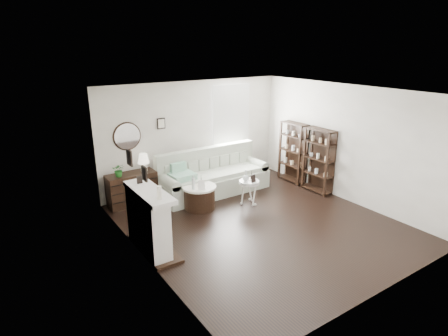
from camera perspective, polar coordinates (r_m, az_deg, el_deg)
room at (r=9.84m, az=-0.75°, el=6.97°), size 5.50×5.50×5.50m
fireplace at (r=6.80m, az=-11.37°, el=-8.25°), size 0.50×1.40×1.84m
shelf_unit_far at (r=10.13m, az=10.47°, el=2.37°), size 0.30×0.80×1.60m
shelf_unit_near at (r=9.54m, az=14.21°, el=1.10°), size 0.30×0.80×1.60m
sofa at (r=9.36m, az=-1.76°, el=-1.52°), size 2.78×0.96×1.08m
quilt at (r=8.74m, az=-6.36°, el=-1.25°), size 0.56×0.47×0.14m
suitcase at (r=9.87m, az=5.23°, el=-1.46°), size 0.65×0.39×0.41m
dresser at (r=8.89m, az=-13.84°, el=-3.08°), size 1.11×0.48×0.74m
table_lamp at (r=8.81m, az=-12.15°, el=0.82°), size 0.30×0.30×0.41m
potted_plant at (r=8.60m, az=-15.73°, el=-0.30°), size 0.34×0.31×0.30m
drum_table at (r=8.48m, az=-3.77°, el=-4.41°), size 0.76×0.76×0.53m
pedestal_table at (r=8.60m, az=3.85°, el=-2.25°), size 0.47×0.47×0.57m
eiffel_drum at (r=8.42m, az=-3.50°, el=-1.89°), size 0.12×0.12×0.21m
bottle_drum at (r=8.16m, az=-4.68°, el=-2.17°), size 0.07×0.07×0.32m
card_frame_drum at (r=8.16m, az=-3.47°, el=-2.57°), size 0.17×0.11×0.21m
eiffel_ped at (r=8.62m, az=4.23°, el=-1.15°), size 0.11×0.11×0.20m
flask_ped at (r=8.50m, az=3.35°, el=-1.13°), size 0.15×0.15×0.28m
card_frame_ped at (r=8.47m, az=4.49°, el=-1.61°), size 0.13×0.07×0.17m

